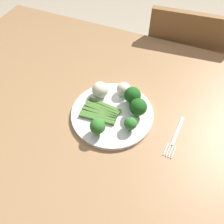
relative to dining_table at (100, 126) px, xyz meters
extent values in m
cube|color=#B7A88E|center=(0.00, 0.00, -0.66)|extent=(6.00, 6.00, 0.02)
cube|color=#9E754C|center=(0.00, 0.00, 0.07)|extent=(1.41, 0.98, 0.04)
cylinder|color=#9E754C|center=(0.64, -0.43, -0.30)|extent=(0.07, 0.07, 0.70)
cube|color=olive|center=(-0.19, -0.71, -0.19)|extent=(0.44, 0.44, 0.02)
cube|color=olive|center=(-0.21, -0.52, 0.02)|extent=(0.38, 0.07, 0.40)
cylinder|color=olive|center=(-0.35, -0.89, -0.42)|extent=(0.04, 0.04, 0.45)
cylinder|color=olive|center=(-0.01, -0.86, -0.42)|extent=(0.04, 0.04, 0.45)
cylinder|color=olive|center=(-0.38, -0.56, -0.42)|extent=(0.04, 0.04, 0.45)
cylinder|color=olive|center=(-0.04, -0.52, -0.42)|extent=(0.04, 0.04, 0.45)
cylinder|color=white|center=(-0.05, 0.00, 0.10)|extent=(0.28, 0.28, 0.01)
cube|color=#47752D|center=(-0.02, -0.01, 0.11)|extent=(0.12, 0.02, 0.01)
cube|color=#47752D|center=(-0.01, 0.00, 0.11)|extent=(0.12, 0.02, 0.01)
cube|color=#47752D|center=(-0.01, 0.01, 0.11)|extent=(0.12, 0.02, 0.01)
cube|color=#47752D|center=(-0.01, 0.02, 0.11)|extent=(0.12, 0.02, 0.01)
cube|color=#47752D|center=(-0.02, 0.04, 0.11)|extent=(0.12, 0.03, 0.01)
cube|color=#47752D|center=(-0.02, 0.05, 0.11)|extent=(0.12, 0.02, 0.01)
cylinder|color=#609E3D|center=(-0.04, 0.09, 0.12)|extent=(0.02, 0.02, 0.02)
sphere|color=#337A2D|center=(-0.04, 0.09, 0.14)|extent=(0.05, 0.05, 0.05)
cylinder|color=#4C7F2B|center=(-0.10, -0.06, 0.12)|extent=(0.02, 0.02, 0.02)
sphere|color=#1E5B1C|center=(-0.10, -0.06, 0.15)|extent=(0.06, 0.06, 0.06)
cylinder|color=#609E3D|center=(-0.13, 0.04, 0.12)|extent=(0.01, 0.01, 0.01)
sphere|color=#337A2D|center=(-0.13, 0.04, 0.14)|extent=(0.04, 0.04, 0.04)
cylinder|color=#4C7F2B|center=(-0.13, -0.02, 0.12)|extent=(0.02, 0.02, 0.02)
sphere|color=#1E5B1C|center=(-0.13, -0.02, 0.15)|extent=(0.06, 0.06, 0.06)
sphere|color=white|center=(0.02, -0.06, 0.14)|extent=(0.06, 0.06, 0.06)
sphere|color=silver|center=(-0.05, -0.09, 0.13)|extent=(0.05, 0.05, 0.05)
cube|color=silver|center=(-0.27, -0.02, 0.10)|extent=(0.02, 0.12, 0.00)
cube|color=silver|center=(-0.25, 0.06, 0.10)|extent=(0.01, 0.05, 0.00)
cube|color=silver|center=(-0.26, 0.06, 0.10)|extent=(0.01, 0.05, 0.00)
cube|color=silver|center=(-0.27, 0.06, 0.10)|extent=(0.01, 0.05, 0.00)
cube|color=silver|center=(-0.28, 0.06, 0.10)|extent=(0.01, 0.05, 0.00)
camera|label=1|loc=(-0.24, 0.46, 0.74)|focal=38.35mm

